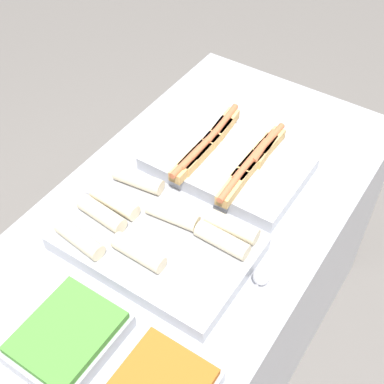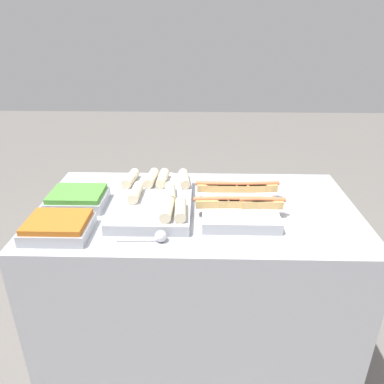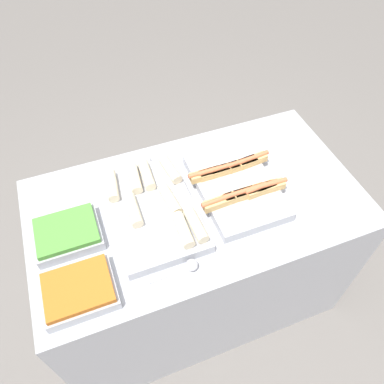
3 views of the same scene
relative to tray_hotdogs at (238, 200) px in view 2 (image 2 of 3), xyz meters
name	(u,v)px [view 2 (image 2 of 3)]	position (x,y,z in m)	size (l,w,h in m)	color
ground_plane	(196,347)	(-0.20, 0.00, -0.97)	(12.00, 12.00, 0.00)	slate
counter	(196,284)	(-0.20, 0.00, -0.51)	(1.54, 0.86, 0.94)	#A8AAB2
tray_hotdogs	(238,200)	(0.00, 0.00, 0.00)	(0.42, 0.51, 0.10)	#A8AAB2
tray_wraps	(155,199)	(-0.40, 0.01, 0.00)	(0.37, 0.56, 0.10)	#A8AAB2
tray_side_front	(58,227)	(-0.78, -0.27, 0.00)	(0.27, 0.22, 0.07)	#A8AAB2
tray_side_back	(78,198)	(-0.78, 0.01, 0.00)	(0.27, 0.22, 0.07)	#A8AAB2
serving_spoon_near	(158,237)	(-0.35, -0.31, -0.02)	(0.21, 0.05, 0.05)	silver
serving_spoon_far	(169,177)	(-0.36, 0.31, -0.01)	(0.20, 0.05, 0.05)	silver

